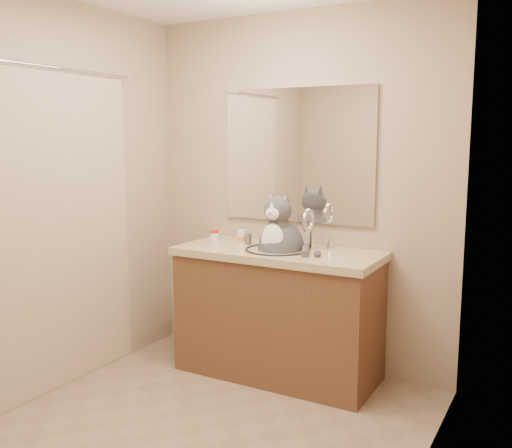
{
  "coord_description": "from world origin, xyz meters",
  "views": [
    {
      "loc": [
        1.64,
        -2.28,
        1.56
      ],
      "look_at": [
        0.01,
        0.65,
        1.06
      ],
      "focal_mm": 40.0,
      "sensor_mm": 36.0,
      "label": 1
    }
  ],
  "objects": [
    {
      "name": "room",
      "position": [
        0.0,
        0.0,
        1.2
      ],
      "size": [
        2.22,
        2.52,
        2.42
      ],
      "color": "gray",
      "rests_on": "ground"
    },
    {
      "name": "vanity",
      "position": [
        0.0,
        0.96,
        0.44
      ],
      "size": [
        1.34,
        0.59,
        1.12
      ],
      "color": "brown",
      "rests_on": "ground"
    },
    {
      "name": "mirror",
      "position": [
        0.0,
        1.24,
        1.45
      ],
      "size": [
        1.1,
        0.02,
        0.9
      ],
      "primitive_type": "cube",
      "color": "white",
      "rests_on": "room"
    },
    {
      "name": "shower_curtain",
      "position": [
        -1.05,
        0.1,
        1.03
      ],
      "size": [
        0.02,
        1.3,
        1.93
      ],
      "color": "beige",
      "rests_on": "ground"
    },
    {
      "name": "cat",
      "position": [
        0.01,
        0.97,
        0.88
      ],
      "size": [
        0.42,
        0.35,
        0.6
      ],
      "rotation": [
        0.0,
        0.0,
        -0.04
      ],
      "color": "#4C4D52",
      "rests_on": "vanity"
    },
    {
      "name": "pill_bottle_redcap",
      "position": [
        -0.49,
        0.96,
        0.9
      ],
      "size": [
        0.06,
        0.06,
        0.09
      ],
      "rotation": [
        0.0,
        0.0,
        0.08
      ],
      "color": "white",
      "rests_on": "vanity"
    },
    {
      "name": "pill_bottle_orange",
      "position": [
        -0.3,
        1.0,
        0.9
      ],
      "size": [
        0.07,
        0.07,
        0.1
      ],
      "rotation": [
        0.0,
        0.0,
        0.24
      ],
      "color": "white",
      "rests_on": "vanity"
    },
    {
      "name": "grey_canister",
      "position": [
        -0.26,
        1.02,
        0.89
      ],
      "size": [
        0.06,
        0.06,
        0.07
      ],
      "rotation": [
        0.0,
        0.0,
        -0.38
      ],
      "color": "slate",
      "rests_on": "vanity"
    }
  ]
}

